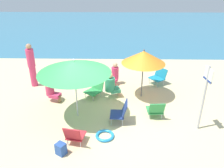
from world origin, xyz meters
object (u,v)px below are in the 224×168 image
Objects in this scene: swim_ring at (105,136)px; beach_bag at (61,149)px; beach_chair_b at (74,135)px; person_a at (32,65)px; beach_chair_d at (121,112)px; beach_chair_e at (95,89)px; person_c at (114,74)px; warning_sign at (205,90)px; umbrella_orange at (144,57)px; person_d at (111,85)px; person_b at (51,89)px; beach_chair_a at (159,76)px; beach_chair_c at (156,110)px; umbrella_green at (74,67)px.

beach_bag reaches higher than swim_ring.
beach_chair_b is at bearing 50.60° from beach_bag.
swim_ring is at bearing -150.11° from person_a.
beach_chair_e is (-0.92, 1.61, -0.08)m from beach_chair_d.
person_c is 1.78× the size of swim_ring.
umbrella_orange is at bearing 121.36° from warning_sign.
person_d is at bearing 86.86° from swim_ring.
warning_sign is at bearing -1.88° from person_b.
person_c is at bearing 135.21° from umbrella_orange.
person_d is at bearing -119.59° from person_a.
person_b is 1.03× the size of person_c.
beach_chair_a is 2.46× the size of beach_bag.
umbrella_orange is 2.10m from beach_chair_e.
person_d reaches higher than person_c.
swim_ring is (0.77, 0.33, -0.27)m from beach_chair_b.
person_b reaches higher than beach_chair_e.
beach_bag is (-1.51, -1.40, -0.21)m from beach_chair_d.
beach_chair_d is at bearing 67.56° from beach_chair_e.
person_b is 4.96m from warning_sign.
person_b is (-3.19, -0.39, -1.04)m from umbrella_orange.
person_d is (-1.40, 1.29, 0.20)m from beach_chair_c.
beach_chair_d is 0.91m from swim_ring.
person_b is at bearing -16.71° from beach_chair_a.
person_c is at bearing 66.75° from person_d.
beach_chair_c is 1.61m from warning_sign.
beach_chair_c is (-0.49, -2.45, -0.06)m from beach_chair_a.
beach_chair_e is at bearing 142.81° from warning_sign.
beach_chair_a is 1.10× the size of beach_chair_d.
umbrella_green is at bearing -147.22° from person_d.
beach_chair_c is 0.36× the size of person_a.
beach_chair_d is 1.58m from person_d.
beach_bag is (-0.29, -0.35, -0.15)m from beach_chair_b.
beach_chair_b is 0.48m from beach_bag.
person_b is at bearing 108.86° from beach_bag.
person_a is at bearing -33.00° from beach_chair_d.
umbrella_green is 1.92m from beach_chair_b.
umbrella_orange is 4.02m from beach_bag.
person_a is (-5.01, -0.26, 0.53)m from beach_chair_a.
warning_sign is at bearing 65.82° from beach_chair_a.
person_b is at bearing 155.66° from warning_sign.
person_a reaches higher than person_b.
umbrella_orange is (2.13, 1.32, -0.15)m from umbrella_green.
beach_chair_c reaches higher than beach_chair_e.
umbrella_orange is 2.42m from warning_sign.
beach_chair_e is at bearing 101.54° from swim_ring.
beach_chair_c is at bearing -1.15° from umbrella_green.
person_a reaches higher than person_d.
person_b reaches higher than beach_bag.
beach_chair_d reaches higher than beach_chair_c.
beach_chair_d is at bearing -138.89° from person_a.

